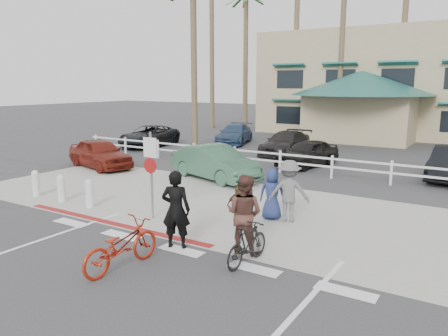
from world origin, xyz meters
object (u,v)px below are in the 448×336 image
Objects in this scene: sign_post at (151,171)px; car_white_sedan at (215,163)px; bike_red at (121,246)px; car_red_compact at (100,153)px; bike_black at (247,244)px.

car_white_sedan is (-1.43, 5.56, -0.73)m from sign_post.
bike_red is at bearing -59.33° from sign_post.
car_white_sedan is at bearing -67.64° from car_red_compact.
car_red_compact is at bearing -24.52° from bike_black.
bike_red is 9.26m from car_white_sedan.
bike_red is at bearing 41.44° from bike_black.
sign_post is 5.79m from car_white_sedan.
car_red_compact is (-7.51, 4.81, -0.75)m from sign_post.
car_white_sedan is at bearing -65.33° from bike_red.
sign_post is 3.73m from bike_red.
bike_red is 1.30× the size of bike_black.
bike_black is (4.02, -1.43, -0.98)m from sign_post.
car_white_sedan reaches higher than bike_black.
sign_post is at bearing -55.33° from bike_red.
sign_post reaches higher than bike_red.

